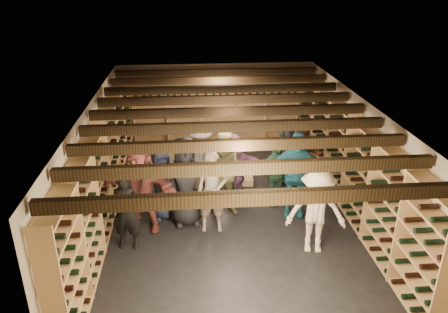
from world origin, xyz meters
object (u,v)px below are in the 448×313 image
person_0 (185,182)px  person_4 (295,174)px  crate_stack_left (168,161)px  crate_stack_right (195,176)px  person_9 (201,156)px  person_12 (286,152)px  person_7 (212,192)px  crate_loose (243,180)px  person_10 (276,174)px  person_1 (126,212)px  person_5 (141,187)px  person_2 (226,174)px  person_8 (304,156)px  person_3 (316,211)px  person_6 (162,184)px  person_11 (235,167)px

person_0 → person_4: size_ratio=1.00×
crate_stack_left → crate_stack_right: bearing=-48.0°
person_9 → person_12: 2.04m
person_7 → person_12: size_ratio=1.08×
crate_loose → person_10: bearing=-60.7°
crate_stack_left → crate_stack_right: 1.00m
person_9 → person_10: (1.60, -1.04, -0.03)m
person_1 → person_5: 0.70m
person_2 → crate_stack_right: bearing=128.7°
crate_loose → person_8: bearing=-18.1°
crate_stack_left → person_3: size_ratio=0.41×
person_10 → person_8: bearing=28.6°
person_2 → person_7: bearing=-105.0°
person_1 → person_5: (0.23, 0.64, 0.16)m
crate_stack_left → person_10: (2.41, -1.78, 0.40)m
crate_stack_left → crate_loose: (1.83, -0.74, -0.25)m
person_4 → person_8: bearing=74.9°
person_6 → person_7: (0.99, -0.57, 0.08)m
person_4 → person_6: (-2.74, 0.13, -0.16)m
person_11 → person_7: bearing=-126.8°
person_8 → person_2: bearing=-163.6°
person_8 → person_1: bearing=-161.8°
crate_stack_right → person_12: (2.19, -0.00, 0.54)m
crate_stack_right → crate_loose: 1.17m
person_1 → person_11: bearing=42.2°
crate_stack_right → person_2: person_2 is taller
person_0 → person_6: 0.57m
person_8 → person_11: size_ratio=1.11×
person_4 → person_11: (-1.17, 0.78, -0.15)m
crate_stack_right → person_9: bearing=-0.0°
crate_stack_left → person_8: 3.44m
person_11 → person_3: bearing=-70.9°
crate_stack_right → person_4: size_ratio=0.31×
person_12 → crate_loose: bearing=178.4°
person_4 → person_9: bearing=150.4°
person_7 → crate_loose: bearing=67.7°
person_1 → person_12: (3.49, 2.41, 0.03)m
crate_stack_right → person_12: 2.25m
person_6 → crate_loose: bearing=20.4°
person_2 → person_11: 0.68m
person_1 → person_6: 1.20m
person_1 → person_12: person_12 is taller
person_6 → person_10: 2.46m
person_1 → person_4: (3.34, 0.91, 0.18)m
person_5 → person_11: 2.22m
person_8 → person_11: 1.66m
crate_loose → person_11: bearing=-111.6°
crate_stack_right → person_1: person_1 is taller
person_3 → person_7: bearing=164.0°
crate_stack_left → person_3: person_3 is taller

